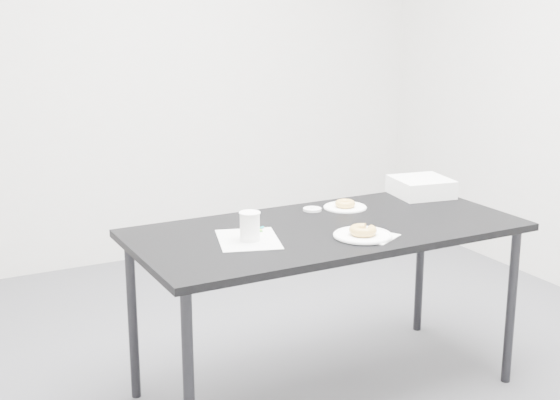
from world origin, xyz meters
name	(u,v)px	position (x,y,z in m)	size (l,w,h in m)	color
floor	(295,375)	(0.00, 0.00, 0.00)	(4.00, 4.00, 0.00)	#4E4E53
wall_back	(148,57)	(0.00, 2.00, 1.35)	(4.00, 0.02, 2.70)	silver
table	(327,240)	(0.06, -0.17, 0.71)	(1.68, 0.79, 0.76)	black
scorecard	(248,239)	(-0.32, -0.18, 0.77)	(0.24, 0.30, 0.00)	silver
logo_patch	(256,230)	(-0.24, -0.09, 0.77)	(0.05, 0.05, 0.00)	green
pen	(253,231)	(-0.26, -0.10, 0.77)	(0.01, 0.01, 0.14)	#0C8184
napkin	(374,236)	(0.15, -0.39, 0.77)	(0.17, 0.17, 0.00)	silver
plate_near	(363,235)	(0.11, -0.37, 0.77)	(0.24, 0.24, 0.01)	white
donut_near	(363,230)	(0.11, -0.37, 0.79)	(0.11, 0.11, 0.04)	gold
plate_far	(345,207)	(0.29, 0.05, 0.77)	(0.20, 0.20, 0.01)	white
donut_far	(345,204)	(0.29, 0.05, 0.79)	(0.09, 0.09, 0.03)	gold
coffee_cup	(250,226)	(-0.32, -0.20, 0.82)	(0.08, 0.08, 0.12)	white
cup_lid	(312,209)	(0.13, 0.08, 0.77)	(0.08, 0.08, 0.01)	white
bakery_box	(421,187)	(0.75, 0.08, 0.81)	(0.26, 0.26, 0.09)	white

